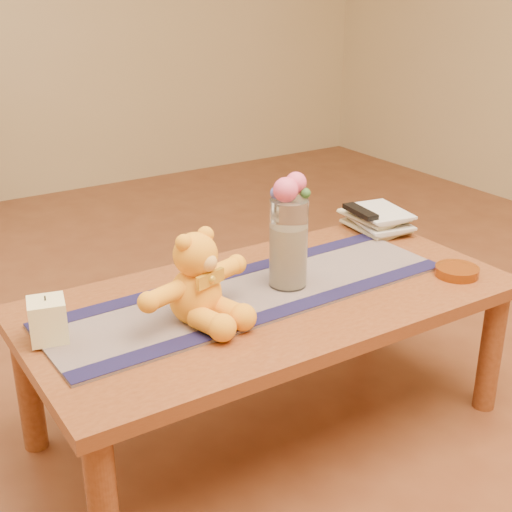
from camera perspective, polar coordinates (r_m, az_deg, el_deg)
floor at (r=2.24m, az=1.11°, el=-13.55°), size 5.50×5.50×0.00m
coffee_table_top at (r=2.02m, az=1.20°, el=-3.64°), size 1.40×0.70×0.04m
table_leg_fl at (r=1.69m, az=-12.32°, el=-19.41°), size 0.07×0.07×0.41m
table_leg_fr at (r=2.34m, az=18.56°, el=-7.31°), size 0.07×0.07×0.41m
table_leg_bl at (r=2.14m, az=-18.02°, el=-10.07°), size 0.07×0.07×0.41m
table_leg_br at (r=2.68m, az=9.10°, el=-2.36°), size 0.07×0.07×0.41m
persian_runner at (r=2.01m, az=-0.36°, el=-3.08°), size 1.21×0.38×0.01m
runner_border_near at (r=1.90m, az=2.09°, el=-4.51°), size 1.20×0.09×0.00m
runner_border_far at (r=2.11m, az=-2.55°, el=-1.56°), size 1.20×0.09×0.00m
teddy_bear at (r=1.82m, az=-4.99°, el=-1.74°), size 0.41×0.36×0.23m
pillar_candle at (r=1.81m, az=-16.58°, el=-5.00°), size 0.11×0.11×0.11m
candle_wick at (r=1.79m, az=-16.78°, el=-3.30°), size 0.00×0.00×0.01m
glass_vase at (r=2.00m, az=2.66°, el=1.04°), size 0.11×0.11×0.26m
potpourri_fill at (r=2.02m, az=2.64°, el=0.01°), size 0.09×0.09×0.18m
rose_left at (r=1.93m, az=2.43°, el=5.40°), size 0.07×0.07×0.07m
rose_right at (r=1.96m, az=3.26°, el=5.99°), size 0.06×0.06×0.06m
blue_flower_back at (r=1.98m, az=2.39°, el=5.66°), size 0.04×0.04×0.04m
blue_flower_side at (r=1.95m, az=1.67°, el=5.15°), size 0.04×0.04×0.04m
leaf_sprig at (r=1.96m, az=4.03°, el=5.12°), size 0.03×0.03×0.03m
bronze_ball at (r=1.93m, az=-4.34°, el=-2.87°), size 0.09×0.09×0.07m
book_bottom at (r=2.49m, az=8.25°, el=2.05°), size 0.18×0.23×0.02m
book_lower at (r=2.48m, az=8.42°, el=2.45°), size 0.21×0.25×0.02m
book_upper at (r=2.47m, az=8.15°, el=2.87°), size 0.17×0.23×0.02m
book_top at (r=2.47m, az=8.43°, el=3.29°), size 0.20×0.25×0.02m
tv_remote at (r=2.46m, az=8.48°, el=3.60°), size 0.06×0.16×0.02m
amber_dish at (r=2.21m, az=16.02°, el=-1.20°), size 0.16×0.16×0.03m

